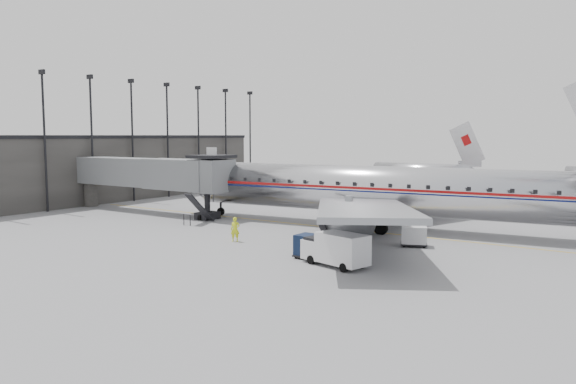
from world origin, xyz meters
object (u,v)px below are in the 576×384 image
service_van (335,248)px  ramp_worker (235,229)px  baggage_cart_navy (311,246)px  airliner (377,190)px  baggage_cart_white (414,236)px

service_van → ramp_worker: 10.91m
baggage_cart_navy → service_van: bearing=-19.8°
baggage_cart_navy → airliner: bearing=99.1°
airliner → service_van: size_ratio=8.82×
service_van → baggage_cart_white: (1.76, 8.88, -0.33)m
baggage_cart_navy → ramp_worker: size_ratio=1.09×
service_van → ramp_worker: service_van is taller
airliner → baggage_cart_navy: (1.76, -14.05, -2.57)m
airliner → ramp_worker: bearing=-123.6°
service_van → ramp_worker: (-10.53, 2.85, -0.17)m
ramp_worker → baggage_cart_navy: bearing=-44.6°
baggage_cart_navy → baggage_cart_white: 8.95m
service_van → ramp_worker: bearing=179.7°
baggage_cart_white → ramp_worker: (-12.29, -6.03, 0.16)m
airliner → ramp_worker: size_ratio=22.42×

